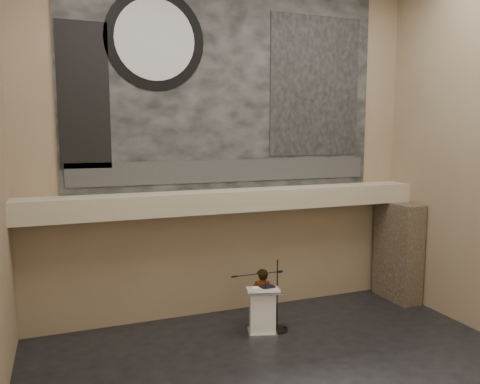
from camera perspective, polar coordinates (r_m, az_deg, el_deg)
name	(u,v)px	position (r m, az deg, el deg)	size (l,w,h in m)	color
wall_back	(229,147)	(11.73, -1.40, 5.56)	(10.00, 0.02, 8.50)	#8B7358
soffit	(234,200)	(11.47, -0.71, -1.00)	(10.00, 0.80, 0.50)	tan
sprinkler_left	(171,216)	(11.02, -8.46, -2.89)	(0.04, 0.04, 0.06)	#B2893D
sprinkler_right	(304,207)	(12.24, 7.75, -1.87)	(0.04, 0.04, 0.06)	#B2893D
banner	(229,87)	(11.75, -1.37, 12.64)	(8.00, 0.05, 5.00)	black
banner_text_strip	(230,171)	(11.70, -1.27, 2.61)	(7.76, 0.02, 0.55)	#2E2E2E
banner_clock_rim	(155,40)	(11.38, -10.32, 17.79)	(2.30, 2.30, 0.02)	black
banner_clock_face	(155,40)	(11.36, -10.30, 17.81)	(1.84, 1.84, 0.02)	silver
banner_building_print	(315,86)	(12.72, 9.19, 12.59)	(2.60, 0.02, 3.60)	black
banner_brick_print	(84,96)	(11.03, -18.52, 11.06)	(1.10, 0.02, 3.20)	black
stone_pier	(398,251)	(13.71, 18.70, -6.84)	(0.60, 1.40, 2.70)	#3E3326
lectern	(262,311)	(11.01, 2.74, -14.31)	(0.85, 0.70, 1.14)	silver
binder	(267,287)	(10.85, 3.35, -11.46)	(0.30, 0.24, 0.04)	black
papers	(257,289)	(10.77, 2.14, -11.69)	(0.23, 0.32, 0.01)	white
speaker_person	(261,298)	(11.30, 2.63, -12.82)	(0.52, 0.34, 1.44)	silver
mic_stand	(276,320)	(11.37, 4.35, -15.32)	(1.37, 0.52, 1.69)	black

